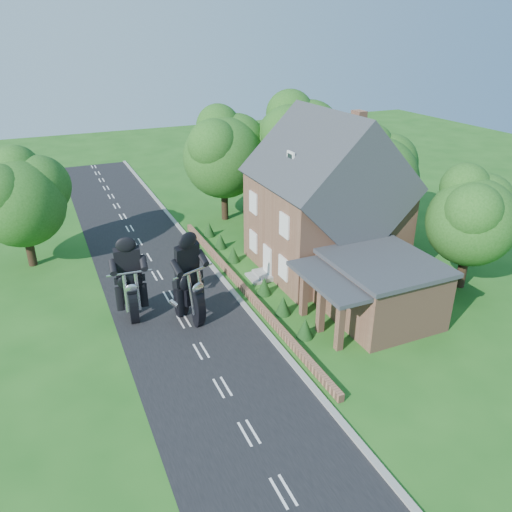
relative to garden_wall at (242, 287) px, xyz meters
name	(u,v)px	position (x,y,z in m)	size (l,w,h in m)	color
ground	(201,351)	(-4.30, -5.00, -0.20)	(120.00, 120.00, 0.00)	#1D5417
road	(201,351)	(-4.30, -5.00, -0.19)	(7.00, 80.00, 0.02)	black
kerb	(268,333)	(-0.65, -5.00, -0.14)	(0.30, 80.00, 0.12)	gray
garden_wall	(242,287)	(0.00, 0.00, 0.00)	(0.30, 22.00, 0.40)	#99684E
house	(325,204)	(6.19, 1.00, 4.14)	(9.54, 8.64, 10.24)	#99684E
annex	(378,288)	(5.57, -5.80, 1.57)	(7.05, 5.94, 3.44)	#99684E
tree_annex_side	(476,213)	(12.83, -4.90, 4.49)	(5.64, 5.20, 7.48)	black
tree_house_right	(381,171)	(12.35, 3.62, 4.99)	(6.51, 6.00, 8.40)	black
tree_behind_house	(301,139)	(9.88, 11.14, 6.03)	(7.81, 7.20, 10.08)	black
tree_behind_left	(228,150)	(3.86, 12.13, 5.53)	(6.94, 6.40, 9.16)	black
tree_far_road	(26,195)	(-11.16, 9.11, 4.64)	(6.08, 5.60, 7.84)	black
shrub_a	(305,328)	(1.00, -6.00, 0.35)	(0.90, 0.90, 1.10)	black
shrub_b	(283,305)	(1.00, -3.50, 0.35)	(0.90, 0.90, 1.10)	black
shrub_c	(264,286)	(1.00, -1.00, 0.35)	(0.90, 0.90, 1.10)	black
shrub_d	(233,254)	(1.00, 4.00, 0.35)	(0.90, 0.90, 1.10)	black
shrub_e	(221,241)	(1.00, 6.50, 0.35)	(0.90, 0.90, 1.10)	black
shrub_f	(209,229)	(1.00, 9.00, 0.35)	(0.90, 0.90, 1.10)	black
motorcycle_lead	(190,308)	(-3.94, -2.10, 0.59)	(0.43, 1.69, 1.58)	black
motorcycle_follow	(133,306)	(-6.69, -0.48, 0.53)	(0.40, 1.56, 1.46)	black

